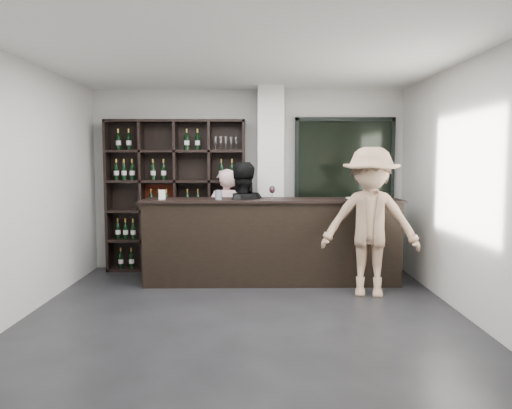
{
  "coord_description": "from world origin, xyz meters",
  "views": [
    {
      "loc": [
        0.12,
        -5.36,
        1.78
      ],
      "look_at": [
        0.12,
        1.1,
        1.19
      ],
      "focal_mm": 35.0,
      "sensor_mm": 36.0,
      "label": 1
    }
  ],
  "objects_px": {
    "taster_pink": "(226,221)",
    "taster_black": "(241,222)",
    "wine_shelf": "(176,196)",
    "tasting_counter": "(272,241)",
    "customer": "(370,222)"
  },
  "relations": [
    {
      "from": "wine_shelf",
      "to": "tasting_counter",
      "type": "height_order",
      "value": "wine_shelf"
    },
    {
      "from": "tasting_counter",
      "to": "customer",
      "type": "xyz_separation_m",
      "value": [
        1.25,
        -0.7,
        0.36
      ]
    },
    {
      "from": "tasting_counter",
      "to": "taster_pink",
      "type": "xyz_separation_m",
      "value": [
        -0.7,
        0.65,
        0.21
      ]
    },
    {
      "from": "taster_pink",
      "to": "taster_black",
      "type": "distance_m",
      "value": 0.61
    },
    {
      "from": "wine_shelf",
      "to": "taster_pink",
      "type": "bearing_deg",
      "value": -11.66
    },
    {
      "from": "taster_black",
      "to": "customer",
      "type": "bearing_deg",
      "value": 139.84
    },
    {
      "from": "customer",
      "to": "taster_black",
      "type": "bearing_deg",
      "value": 166.28
    },
    {
      "from": "tasting_counter",
      "to": "taster_black",
      "type": "bearing_deg",
      "value": 166.8
    },
    {
      "from": "wine_shelf",
      "to": "taster_black",
      "type": "relative_size",
      "value": 1.38
    },
    {
      "from": "tasting_counter",
      "to": "taster_black",
      "type": "height_order",
      "value": "taster_black"
    },
    {
      "from": "wine_shelf",
      "to": "customer",
      "type": "bearing_deg",
      "value": -28.81
    },
    {
      "from": "taster_pink",
      "to": "taster_black",
      "type": "bearing_deg",
      "value": 101.39
    },
    {
      "from": "taster_black",
      "to": "customer",
      "type": "xyz_separation_m",
      "value": [
        1.7,
        -0.8,
        0.1
      ]
    },
    {
      "from": "taster_black",
      "to": "customer",
      "type": "relative_size",
      "value": 0.9
    },
    {
      "from": "tasting_counter",
      "to": "customer",
      "type": "height_order",
      "value": "customer"
    }
  ]
}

